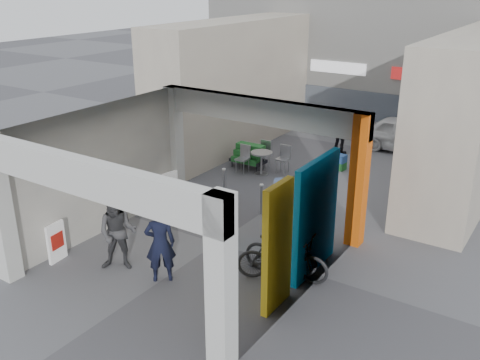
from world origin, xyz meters
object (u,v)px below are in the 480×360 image
Objects in this scene: man_elderly at (280,211)px; white_van at (408,135)px; cafe_set at (263,162)px; man_crates at (341,131)px; bicycle_rear at (277,257)px; man_back_turned at (118,232)px; produce_stand at (248,159)px; bicycle_front at (286,255)px; man_with_dog at (160,243)px; border_collie at (225,234)px.

white_van is (0.43, 9.55, -0.24)m from man_elderly.
man_crates is (1.56, 3.29, 0.59)m from cafe_set.
bicycle_rear is (0.82, -1.58, -0.36)m from man_elderly.
cafe_set is 0.85× the size of man_back_turned.
cafe_set is at bearing -6.12° from produce_stand.
produce_stand is at bearing 33.65° from bicycle_front.
man_with_dog is at bearing -24.28° from man_back_turned.
bicycle_front is (4.16, -5.87, 0.20)m from cafe_set.
border_collie is at bearing 38.96° from bicycle_rear.
white_van reaches higher than bicycle_rear.
cafe_set is 0.86× the size of man_crates.
bicycle_rear is at bearing -87.07° from man_elderly.
cafe_set is at bearing 63.41° from man_back_turned.
white_van reaches higher than produce_stand.
bicycle_front is 0.52× the size of white_van.
man_crates is at bearing 77.51° from man_elderly.
man_back_turned is 3.98m from bicycle_front.
bicycle_rear is at bearing -175.80° from white_van.
man_elderly is (1.22, 0.75, 0.68)m from border_collie.
bicycle_rear reaches higher than produce_stand.
man_with_dog is 2.68m from bicycle_rear.
man_with_dog is 1.00× the size of man_crates.
bicycle_front is (3.50, 1.86, -0.40)m from man_back_turned.
man_with_dog is 1.02× the size of bicycle_rear.
cafe_set is 7.31m from bicycle_rear.
white_van is at bearing 45.33° from man_back_turned.
man_back_turned reaches higher than bicycle_rear.
man_crates is 2.74m from white_van.
man_crates is 0.47× the size of white_van.
produce_stand is at bearing 95.97° from border_collie.
man_back_turned is at bearing -35.14° from man_with_dog.
border_collie is at bearing 30.05° from man_back_turned.
bicycle_front is (2.31, 1.71, -0.40)m from man_with_dog.
cafe_set is 6.24m from white_van.
man_back_turned is 0.48× the size of white_van.
man_with_dog is (-0.15, -2.32, 0.70)m from border_collie.
border_collie is at bearing 107.00° from man_crates.
produce_stand is at bearing 176.86° from cafe_set.
border_collie is 0.32× the size of man_back_turned.
man_crates is 9.53m from bicycle_front.
man_elderly is at bearing 116.06° from man_crates.
man_with_dog reaches higher than man_crates.
produce_stand is 0.70× the size of man_elderly.
man_with_dog is at bearing 105.56° from man_crates.
produce_stand is at bearing 8.49° from bicycle_rear.
border_collie is 10.45m from white_van.
man_back_turned reaches higher than man_with_dog.
white_van is (4.29, 5.01, 0.34)m from produce_stand.
man_with_dog is at bearing -114.32° from border_collie.
white_van is at bearing 46.46° from produce_stand.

